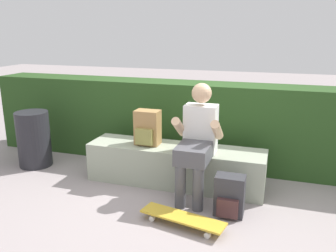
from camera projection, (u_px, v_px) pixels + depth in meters
name	position (u px, v px, depth m)	size (l,w,h in m)	color
ground_plane	(168.00, 192.00, 3.85)	(24.00, 24.00, 0.00)	gray
bench_main	(175.00, 165.00, 4.02)	(2.02, 0.49, 0.45)	#99A28B
person_skater	(197.00, 138.00, 3.62)	(0.49, 0.62, 1.20)	white
skateboard_near_person	(182.00, 218.00, 3.18)	(0.82, 0.35, 0.09)	gold
backpack_on_bench	(147.00, 128.00, 4.00)	(0.28, 0.23, 0.40)	#A37A47
backpack_on_ground	(229.00, 196.00, 3.33)	(0.28, 0.23, 0.40)	#333338
hedge_row	(208.00, 124.00, 4.55)	(6.14, 0.51, 1.08)	#26461C
trash_bin	(34.00, 139.00, 4.54)	(0.42, 0.42, 0.72)	#232328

